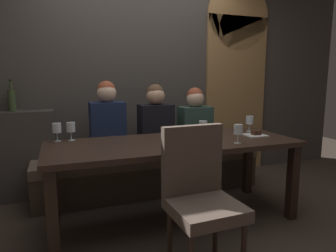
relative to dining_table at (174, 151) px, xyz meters
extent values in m
plane|color=#382D26|center=(0.00, 0.00, -0.65)|extent=(9.00, 9.00, 0.00)
cube|color=#423D38|center=(0.00, 1.22, 0.85)|extent=(6.00, 0.12, 3.00)
cube|color=olive|center=(1.35, 1.15, 0.40)|extent=(0.90, 0.05, 2.10)
cylinder|color=#A07545|center=(1.35, 1.15, 1.45)|extent=(0.90, 0.05, 0.90)
cube|color=#38342F|center=(-1.55, 1.04, -0.18)|extent=(1.10, 0.28, 0.95)
cube|color=black|center=(-1.03, -0.35, -0.30)|extent=(0.08, 0.08, 0.69)
cube|color=black|center=(1.03, -0.35, -0.30)|extent=(0.08, 0.08, 0.69)
cube|color=black|center=(-1.03, 0.35, -0.30)|extent=(0.08, 0.08, 0.69)
cube|color=black|center=(1.03, 0.35, -0.30)|extent=(0.08, 0.08, 0.69)
cube|color=#302119|center=(0.00, 0.00, 0.07)|extent=(2.20, 0.84, 0.04)
cube|color=#40352A|center=(0.00, 0.70, -0.48)|extent=(2.50, 0.40, 0.35)
cube|color=brown|center=(0.00, 0.70, -0.25)|extent=(2.50, 0.44, 0.10)
cylinder|color=#302119|center=(-0.27, -0.62, -0.44)|extent=(0.04, 0.04, 0.42)
cylinder|color=#302119|center=(0.09, -0.62, -0.44)|extent=(0.04, 0.04, 0.42)
cube|color=brown|center=(-0.09, -0.80, -0.19)|extent=(0.46, 0.46, 0.08)
cube|color=brown|center=(-0.10, -0.61, 0.09)|extent=(0.44, 0.08, 0.48)
cube|color=#192342|center=(-0.47, 0.73, 0.10)|extent=(0.36, 0.24, 0.60)
sphere|color=#DBB293|center=(-0.47, 0.73, 0.49)|extent=(0.20, 0.20, 0.20)
sphere|color=brown|center=(-0.47, 0.74, 0.52)|extent=(0.18, 0.18, 0.18)
cube|color=black|center=(0.05, 0.68, 0.08)|extent=(0.36, 0.24, 0.56)
sphere|color=tan|center=(0.05, 0.68, 0.45)|extent=(0.20, 0.20, 0.20)
sphere|color=brown|center=(0.05, 0.69, 0.48)|extent=(0.18, 0.18, 0.18)
cube|color=#2D473D|center=(0.53, 0.69, 0.06)|extent=(0.36, 0.24, 0.52)
sphere|color=#DBB293|center=(0.53, 0.69, 0.41)|extent=(0.20, 0.20, 0.20)
sphere|color=brown|center=(0.53, 0.70, 0.44)|extent=(0.18, 0.18, 0.18)
cylinder|color=#384728|center=(-1.40, 1.06, 0.41)|extent=(0.08, 0.08, 0.22)
cylinder|color=#384728|center=(-1.40, 1.06, 0.56)|extent=(0.03, 0.03, 0.09)
cylinder|color=black|center=(-1.40, 1.06, 0.62)|extent=(0.03, 0.03, 0.02)
cylinder|color=silver|center=(-0.85, 0.35, 0.09)|extent=(0.06, 0.06, 0.00)
cylinder|color=silver|center=(-0.85, 0.35, 0.13)|extent=(0.01, 0.01, 0.07)
cylinder|color=silver|center=(-0.85, 0.35, 0.21)|extent=(0.08, 0.08, 0.08)
cylinder|color=silver|center=(-0.97, 0.34, 0.09)|extent=(0.06, 0.06, 0.00)
cylinder|color=silver|center=(-0.97, 0.34, 0.13)|extent=(0.01, 0.01, 0.07)
cylinder|color=silver|center=(-0.97, 0.34, 0.21)|extent=(0.08, 0.08, 0.08)
cylinder|color=silver|center=(0.91, 0.18, 0.09)|extent=(0.06, 0.06, 0.00)
cylinder|color=silver|center=(0.91, 0.18, 0.13)|extent=(0.01, 0.01, 0.07)
cylinder|color=silver|center=(0.91, 0.18, 0.21)|extent=(0.08, 0.08, 0.08)
cylinder|color=silver|center=(0.48, -0.27, 0.09)|extent=(0.06, 0.06, 0.00)
cylinder|color=silver|center=(0.48, -0.27, 0.13)|extent=(0.01, 0.01, 0.07)
cylinder|color=silver|center=(0.48, -0.27, 0.21)|extent=(0.08, 0.08, 0.08)
cylinder|color=gold|center=(0.48, -0.27, 0.18)|extent=(0.07, 0.07, 0.03)
cylinder|color=silver|center=(0.29, 0.02, 0.09)|extent=(0.06, 0.06, 0.00)
cylinder|color=silver|center=(0.29, 0.02, 0.13)|extent=(0.01, 0.01, 0.07)
cylinder|color=silver|center=(0.29, 0.02, 0.21)|extent=(0.08, 0.08, 0.08)
cylinder|color=white|center=(0.07, 0.18, 0.09)|extent=(0.12, 0.12, 0.01)
cylinder|color=white|center=(0.07, 0.18, 0.12)|extent=(0.06, 0.06, 0.06)
cylinder|color=brown|center=(0.07, 0.18, 0.15)|extent=(0.05, 0.05, 0.01)
cube|color=white|center=(0.83, -0.03, 0.09)|extent=(0.19, 0.19, 0.01)
cube|color=#381E14|center=(0.84, -0.03, 0.12)|extent=(0.08, 0.06, 0.04)
cube|color=silver|center=(0.33, -0.16, 0.09)|extent=(0.14, 0.13, 0.01)
camera|label=1|loc=(-0.95, -2.45, 0.65)|focal=32.42mm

